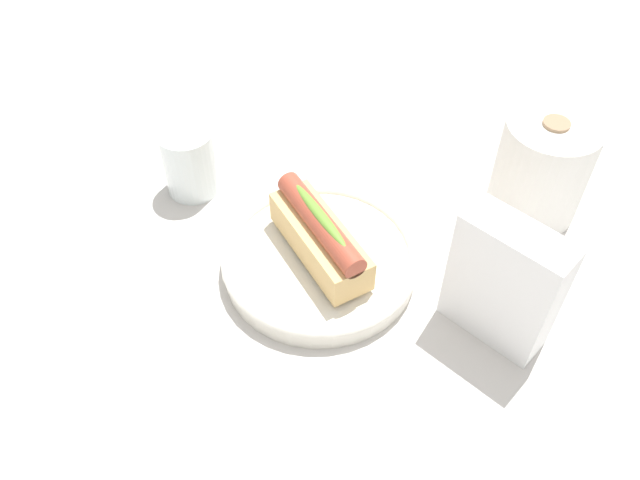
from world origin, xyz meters
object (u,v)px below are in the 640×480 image
(serving_bowl, at_px, (320,260))
(water_glass, at_px, (190,164))
(hotdog_front, at_px, (320,235))
(paper_towel_roll, at_px, (542,168))
(napkin_box, at_px, (504,283))

(serving_bowl, bearing_deg, water_glass, -170.54)
(hotdog_front, relative_size, water_glass, 1.74)
(hotdog_front, height_order, water_glass, hotdog_front)
(serving_bowl, bearing_deg, paper_towel_roll, 70.56)
(napkin_box, bearing_deg, water_glass, -169.35)
(serving_bowl, distance_m, paper_towel_roll, 0.29)
(serving_bowl, height_order, hotdog_front, hotdog_front)
(serving_bowl, height_order, napkin_box, napkin_box)
(serving_bowl, distance_m, napkin_box, 0.21)
(paper_towel_roll, xyz_separation_m, napkin_box, (0.09, -0.18, 0.01))
(serving_bowl, relative_size, water_glass, 2.50)
(hotdog_front, xyz_separation_m, napkin_box, (0.18, 0.09, 0.02))
(serving_bowl, height_order, paper_towel_roll, paper_towel_roll)
(serving_bowl, xyz_separation_m, water_glass, (-0.21, -0.04, 0.02))
(serving_bowl, relative_size, paper_towel_roll, 1.68)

